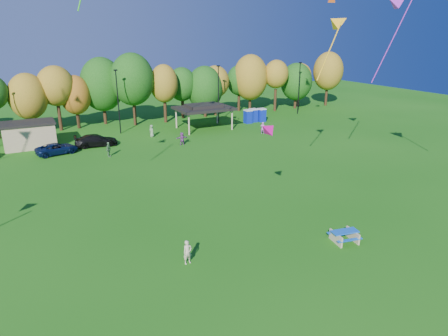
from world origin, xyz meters
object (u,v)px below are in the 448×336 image
picnic_table (344,235)px  porta_potties (254,116)px  car_d (96,140)px  car_c (57,149)px  kite_flyer (188,252)px

picnic_table → porta_potties: bearing=77.6°
car_d → car_c: bearing=112.4°
porta_potties → picnic_table: size_ratio=1.76×
picnic_table → kite_flyer: size_ratio=1.34×
kite_flyer → car_d: 31.11m
car_c → kite_flyer: bearing=177.3°
porta_potties → car_d: (-25.82, -3.08, -0.33)m
porta_potties → car_d: bearing=-173.2°
car_c → car_d: 5.09m
porta_potties → kite_flyer: bearing=-127.3°
porta_potties → car_c: size_ratio=0.78×
porta_potties → kite_flyer: size_ratio=2.35×
kite_flyer → car_c: bearing=93.2°
porta_potties → car_d: size_ratio=0.71×
kite_flyer → picnic_table: bearing=-18.7°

